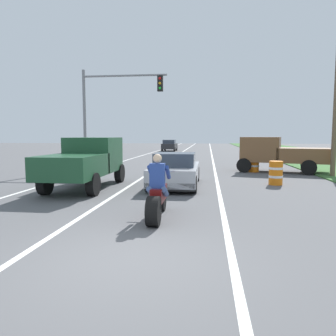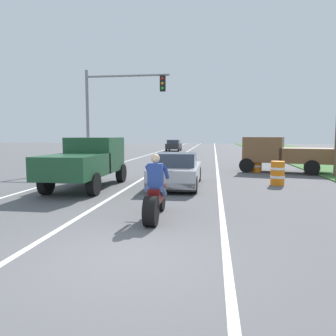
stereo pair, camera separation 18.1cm
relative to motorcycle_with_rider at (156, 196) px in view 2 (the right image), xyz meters
The scene contains 12 objects.
ground_plane 2.72m from the motorcycle_with_rider, 93.53° to the right, with size 160.00×160.00×0.00m, color #565659.
lane_stripe_left_solid 18.23m from the motorcycle_with_rider, 107.78° to the left, with size 0.14×120.00×0.01m, color white.
lane_stripe_right_solid 17.44m from the motorcycle_with_rider, 84.61° to the left, with size 0.14×120.00×0.01m, color white.
lane_stripe_centre_dashed 17.47m from the motorcycle_with_rider, 96.46° to the left, with size 0.14×120.00×0.01m, color white.
motorcycle_with_rider is the anchor object (origin of this frame).
sports_car_silver 5.28m from the motorcycle_with_rider, 90.95° to the left, with size 1.84×4.30×1.37m.
pickup_truck_left_lane_dark_green 5.69m from the motorcycle_with_rider, 128.60° to the left, with size 2.02×4.80×1.98m.
pickup_truck_right_shoulder_brown 12.28m from the motorcycle_with_rider, 65.25° to the left, with size 5.14×3.14×1.98m.
traffic_light_mast_near 12.80m from the motorcycle_with_rider, 112.21° to the left, with size 5.16×0.34×6.00m.
construction_barrel_nearest 7.40m from the motorcycle_with_rider, 56.79° to the left, with size 0.58×0.58×1.00m.
construction_barrel_mid 11.66m from the motorcycle_with_rider, 70.88° to the left, with size 0.58×0.58×1.00m.
distant_car_far_ahead 35.43m from the motorcycle_with_rider, 96.29° to the left, with size 1.80×4.00×1.50m.
Camera 2 is at (1.55, -5.03, 2.06)m, focal length 34.54 mm.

